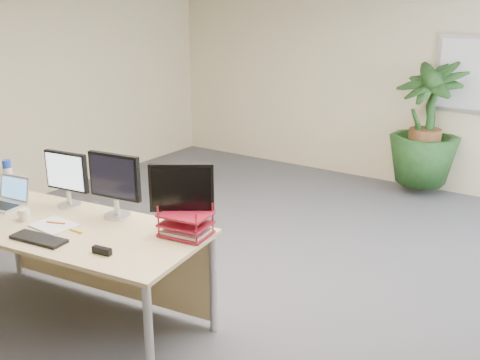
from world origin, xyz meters
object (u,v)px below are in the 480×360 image
Objects in this scene: floor_plant at (425,138)px; laptop at (8,198)px; monitor_left at (67,175)px; monitor_right at (115,181)px; desk at (77,241)px.

laptop is at bearing -114.04° from floor_plant.
monitor_left is 0.54m from laptop.
monitor_right is 1.44× the size of laptop.
monitor_left reaches higher than laptop.
laptop is at bearing -148.93° from monitor_left.
floor_plant is 4.39m from monitor_right.
desk is 1.49× the size of floor_plant.
floor_plant reaches higher than desk.
desk is at bearing -135.09° from monitor_right.
monitor_left is 0.90× the size of monitor_right.
monitor_right is 0.99m from laptop.
floor_plant reaches higher than monitor_left.
desk is 0.54m from monitor_left.
monitor_right reaches higher than laptop.
desk is at bearing -32.20° from monitor_left.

